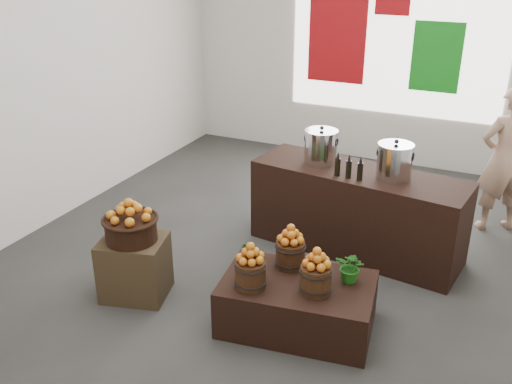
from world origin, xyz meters
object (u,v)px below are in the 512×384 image
at_px(stock_pot_center, 394,162).
at_px(wicker_basket, 131,229).
at_px(crate, 135,267).
at_px(shopper, 505,160).
at_px(stock_pot_left, 321,148).
at_px(counter, 357,211).
at_px(display_table, 297,304).

bearing_deg(stock_pot_center, wicker_basket, -139.86).
height_order(crate, shopper, shopper).
bearing_deg(stock_pot_center, crate, -139.86).
xyz_separation_m(stock_pot_left, shopper, (1.87, 1.18, -0.25)).
height_order(counter, stock_pot_left, stock_pot_left).
distance_m(display_table, shopper, 3.27).
relative_size(stock_pot_center, shopper, 0.20).
bearing_deg(wicker_basket, stock_pot_center, 40.14).
xyz_separation_m(counter, shopper, (1.40, 1.24, 0.41)).
bearing_deg(stock_pot_center, stock_pot_left, 172.22).
relative_size(display_table, stock_pot_center, 3.72).
bearing_deg(crate, stock_pot_center, 40.14).
xyz_separation_m(crate, display_table, (1.63, 0.20, -0.07)).
xyz_separation_m(crate, wicker_basket, (0.00, 0.00, 0.42)).
distance_m(counter, stock_pot_center, 0.76).
relative_size(stock_pot_left, shopper, 0.20).
bearing_deg(counter, shopper, 49.34).
xyz_separation_m(crate, counter, (1.71, 1.80, 0.17)).
xyz_separation_m(display_table, stock_pot_left, (-0.39, 1.67, 0.90)).
relative_size(crate, wicker_basket, 1.25).
bearing_deg(display_table, stock_pot_center, 65.84).
bearing_deg(counter, stock_pot_center, 0.00).
height_order(stock_pot_left, shopper, shopper).
xyz_separation_m(counter, stock_pot_left, (-0.47, 0.06, 0.66)).
height_order(counter, shopper, shopper).
bearing_deg(display_table, shopper, 54.42).
xyz_separation_m(display_table, stock_pot_center, (0.45, 1.55, 0.90)).
bearing_deg(counter, crate, -125.70).
distance_m(crate, shopper, 4.39).
relative_size(wicker_basket, stock_pot_left, 1.36).
distance_m(stock_pot_left, shopper, 2.23).
bearing_deg(stock_pot_left, display_table, -76.70).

